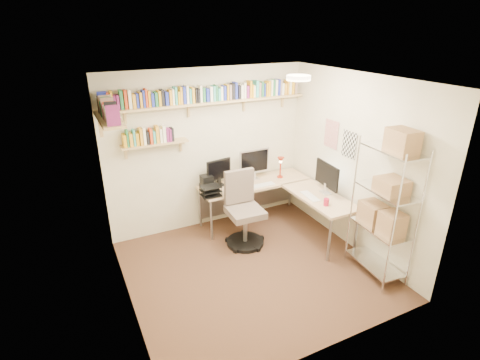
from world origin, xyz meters
The scene contains 6 objects.
ground centered at (0.00, 0.00, 0.00)m, with size 3.20×3.20×0.00m, color #42291C.
room_shell centered at (0.00, 0.00, 1.55)m, with size 3.24×3.04×2.52m.
wall_shelves centered at (-0.41, 1.30, 2.03)m, with size 3.12×1.09×0.80m.
corner_desk centered at (0.69, 0.95, 0.70)m, with size 1.88×1.80×1.22m.
office_chair centered at (0.20, 0.68, 0.47)m, with size 0.58×0.60×1.11m.
wire_rack centered at (1.42, -0.79, 1.14)m, with size 0.45×0.81×1.99m.
Camera 1 is at (-2.01, -3.69, 3.08)m, focal length 28.00 mm.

